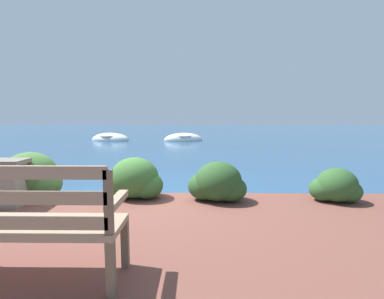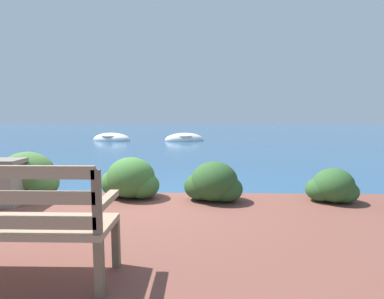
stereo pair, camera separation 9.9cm
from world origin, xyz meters
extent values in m
plane|color=navy|center=(0.00, 0.00, 0.00)|extent=(80.00, 80.00, 0.00)
cube|color=brown|center=(0.27, -2.37, 0.42)|extent=(0.06, 0.06, 0.40)
cube|color=brown|center=(0.27, -2.79, 0.42)|extent=(0.06, 0.06, 0.40)
cube|color=gray|center=(-0.37, -2.58, 0.65)|extent=(1.35, 0.48, 0.05)
cube|color=gray|center=(-0.37, -2.79, 0.75)|extent=(1.28, 0.04, 0.09)
cube|color=gray|center=(-0.37, -2.79, 0.93)|extent=(1.28, 0.04, 0.09)
cube|color=gray|center=(-0.37, -2.79, 1.10)|extent=(1.28, 0.04, 0.09)
cube|color=brown|center=(0.27, -2.79, 0.90)|extent=(0.06, 0.04, 0.45)
cube|color=gray|center=(0.27, -2.58, 0.85)|extent=(0.07, 0.43, 0.05)
ellipsoid|color=#426B33|center=(-1.67, -0.29, 0.57)|extent=(0.82, 0.74, 0.70)
ellipsoid|color=#426B33|center=(-1.90, -0.23, 0.47)|extent=(0.62, 0.56, 0.49)
ellipsoid|color=#426B33|center=(-1.47, -0.33, 0.45)|extent=(0.58, 0.52, 0.45)
ellipsoid|color=#38662D|center=(-0.07, -0.29, 0.53)|extent=(0.73, 0.66, 0.62)
ellipsoid|color=#38662D|center=(-0.27, -0.23, 0.44)|extent=(0.55, 0.50, 0.44)
ellipsoid|color=#38662D|center=(0.11, -0.33, 0.42)|extent=(0.51, 0.46, 0.40)
ellipsoid|color=#284C23|center=(1.19, -0.44, 0.51)|extent=(0.69, 0.62, 0.59)
ellipsoid|color=#284C23|center=(1.00, -0.39, 0.43)|extent=(0.52, 0.47, 0.41)
ellipsoid|color=#284C23|center=(1.36, -0.47, 0.41)|extent=(0.48, 0.43, 0.38)
ellipsoid|color=#2D5628|center=(2.92, -0.46, 0.47)|extent=(0.59, 0.53, 0.50)
ellipsoid|color=#2D5628|center=(2.75, -0.42, 0.40)|extent=(0.44, 0.40, 0.35)
ellipsoid|color=#2D5628|center=(3.06, -0.49, 0.38)|extent=(0.41, 0.37, 0.32)
ellipsoid|color=silver|center=(0.14, 12.25, 0.06)|extent=(2.42, 1.61, 0.80)
torus|color=gray|center=(0.14, 12.25, 0.28)|extent=(1.34, 1.34, 0.07)
cube|color=#846647|center=(-0.18, 12.17, 0.25)|extent=(0.33, 0.87, 0.04)
cube|color=#846647|center=(0.41, 12.32, 0.25)|extent=(0.33, 0.87, 0.04)
ellipsoid|color=silver|center=(-4.08, 12.38, 0.06)|extent=(2.47, 1.69, 0.78)
torus|color=gray|center=(-4.08, 12.38, 0.27)|extent=(1.46, 1.46, 0.07)
cube|color=#846647|center=(-4.41, 12.46, 0.24)|extent=(0.34, 0.97, 0.04)
cube|color=#846647|center=(-3.80, 12.32, 0.24)|extent=(0.34, 0.97, 0.04)
sphere|color=red|center=(0.24, 14.60, 0.07)|extent=(0.42, 0.42, 0.42)
torus|color=navy|center=(0.24, 14.60, 0.07)|extent=(0.46, 0.46, 0.05)
camera|label=1|loc=(0.86, -4.75, 1.48)|focal=28.00mm
camera|label=2|loc=(0.96, -4.75, 1.48)|focal=28.00mm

